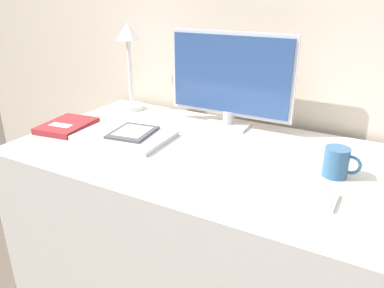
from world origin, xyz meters
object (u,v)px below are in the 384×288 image
object	(u,v)px
desk_lamp	(129,54)
coffee_mug	(337,162)
monitor	(230,78)
keyboard	(284,190)
notebook	(67,126)
laptop	(125,136)
ereader	(133,132)

from	to	relation	value
desk_lamp	coffee_mug	world-z (taller)	desk_lamp
desk_lamp	monitor	bearing A→B (deg)	-0.33
keyboard	notebook	world-z (taller)	notebook
laptop	ereader	distance (m)	0.03
notebook	coffee_mug	size ratio (longest dim) A/B	2.19
ereader	desk_lamp	distance (m)	0.45
monitor	ereader	world-z (taller)	monitor
ereader	monitor	bearing A→B (deg)	48.53
notebook	desk_lamp	bearing A→B (deg)	79.41
ereader	notebook	xyz separation A→B (m)	(-0.30, -0.05, -0.01)
ereader	coffee_mug	xyz separation A→B (m)	(0.73, 0.04, 0.02)
keyboard	notebook	xyz separation A→B (m)	(-0.92, 0.08, 0.01)
ereader	coffee_mug	bearing A→B (deg)	3.18
monitor	ereader	distance (m)	0.44
coffee_mug	notebook	bearing A→B (deg)	-175.09
ereader	notebook	world-z (taller)	ereader
ereader	desk_lamp	bearing A→B (deg)	127.49
keyboard	laptop	distance (m)	0.66
keyboard	desk_lamp	world-z (taller)	desk_lamp
keyboard	ereader	size ratio (longest dim) A/B	1.45
notebook	coffee_mug	xyz separation A→B (m)	(1.03, 0.09, 0.03)
keyboard	desk_lamp	bearing A→B (deg)	153.24
notebook	monitor	bearing A→B (deg)	31.71
keyboard	desk_lamp	distance (m)	0.99
laptop	ereader	bearing A→B (deg)	33.06
monitor	notebook	size ratio (longest dim) A/B	2.18
monitor	laptop	world-z (taller)	monitor
monitor	desk_lamp	distance (m)	0.50
monitor	keyboard	xyz separation A→B (m)	(0.36, -0.43, -0.19)
laptop	notebook	world-z (taller)	notebook
monitor	notebook	distance (m)	0.68
monitor	notebook	world-z (taller)	monitor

